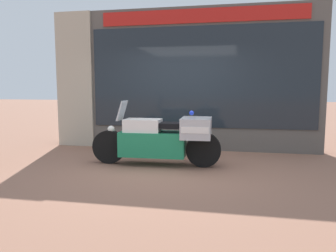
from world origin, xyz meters
The scene contains 4 objects.
ground_plane centered at (0.00, 0.00, 0.00)m, with size 60.00×60.00×0.00m, color #8E604C.
shop_building centered at (-0.43, 2.00, 1.68)m, with size 6.42×0.55×3.34m.
window_display centered at (0.40, 2.03, 0.49)m, with size 5.02×0.30×2.08m.
paramedic_motorcycle centered at (-0.09, 0.14, 0.54)m, with size 2.51×0.71×1.24m.
Camera 1 is at (1.24, -5.89, 1.49)m, focal length 35.00 mm.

